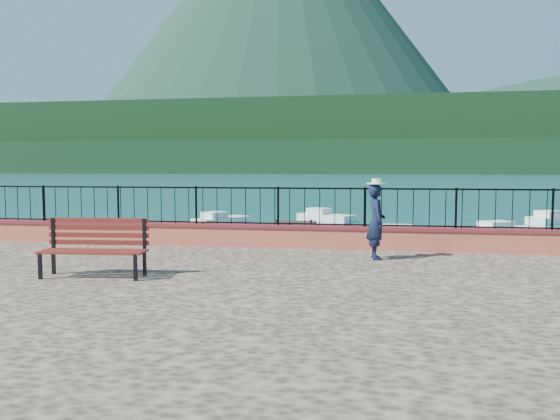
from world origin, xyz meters
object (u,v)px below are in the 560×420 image
(boat_4, at_px, (326,215))
(boat_5, at_px, (553,217))
(boat_3, at_px, (221,218))
(boat_0, at_px, (130,235))
(boat_1, at_px, (411,234))
(person, at_px, (376,222))
(boat_2, at_px, (505,229))
(park_bench, at_px, (94,260))

(boat_4, distance_m, boat_5, 13.25)
(boat_4, bearing_deg, boat_3, -118.81)
(boat_0, height_order, boat_4, same)
(boat_1, bearing_deg, boat_5, 46.08)
(person, bearing_deg, boat_4, -3.05)
(boat_0, distance_m, boat_5, 24.00)
(boat_0, relative_size, boat_1, 1.15)
(boat_1, relative_size, boat_3, 1.05)
(boat_3, relative_size, boat_4, 0.97)
(person, distance_m, boat_3, 19.72)
(boat_2, height_order, boat_4, same)
(person, height_order, boat_5, person)
(park_bench, distance_m, boat_1, 16.22)
(boat_5, bearing_deg, boat_1, -170.71)
(boat_0, bearing_deg, boat_4, 33.74)
(boat_0, distance_m, boat_3, 8.52)
(boat_2, xyz_separation_m, boat_4, (-8.97, 6.37, 0.00))
(boat_0, relative_size, boat_2, 1.08)
(person, height_order, boat_3, person)
(park_bench, distance_m, boat_2, 20.80)
(person, distance_m, boat_4, 21.14)
(boat_2, bearing_deg, boat_3, 135.10)
(boat_2, distance_m, boat_5, 8.34)
(boat_2, relative_size, boat_3, 1.12)
(boat_2, bearing_deg, boat_5, 26.59)
(boat_0, height_order, boat_1, same)
(boat_2, bearing_deg, boat_1, 178.70)
(boat_1, bearing_deg, person, -100.01)
(park_bench, relative_size, person, 1.19)
(park_bench, distance_m, boat_4, 23.96)
(park_bench, height_order, boat_3, park_bench)
(boat_1, bearing_deg, boat_3, 147.34)
(park_bench, bearing_deg, boat_5, 52.83)
(park_bench, bearing_deg, boat_4, 79.55)
(park_bench, xyz_separation_m, boat_2, (11.26, 17.45, -1.12))
(person, height_order, boat_0, person)
(boat_3, distance_m, boat_5, 19.36)
(boat_1, height_order, boat_4, same)
(boat_5, bearing_deg, park_bench, -161.53)
(boat_2, height_order, boat_5, same)
(boat_0, relative_size, boat_5, 1.27)
(person, xyz_separation_m, boat_3, (-8.64, 17.65, -1.64))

